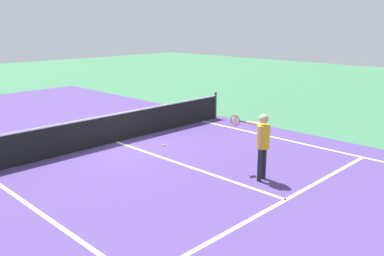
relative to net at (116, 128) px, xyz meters
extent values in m
plane|color=#38724C|center=(0.00, 0.00, -0.49)|extent=(60.00, 60.00, 0.00)
cube|color=#4C387A|center=(0.00, 0.00, -0.49)|extent=(10.62, 24.40, 0.00)
cube|color=white|center=(4.11, -5.95, -0.49)|extent=(0.10, 11.89, 0.01)
cube|color=white|center=(0.00, -6.40, -0.49)|extent=(8.22, 0.10, 0.01)
cube|color=white|center=(0.00, -3.20, -0.49)|extent=(0.10, 6.40, 0.01)
cylinder|color=#33383D|center=(4.89, 0.00, 0.04)|extent=(0.09, 0.09, 1.07)
cube|color=black|center=(0.00, 0.00, -0.04)|extent=(9.78, 0.02, 0.91)
cube|color=white|center=(0.00, 0.00, 0.44)|extent=(9.78, 0.03, 0.05)
cylinder|color=black|center=(0.49, -5.32, -0.08)|extent=(0.11, 0.11, 0.82)
cylinder|color=black|center=(0.71, -5.30, -0.08)|extent=(0.11, 0.11, 0.82)
cylinder|color=gold|center=(0.60, -5.31, 0.62)|extent=(0.32, 0.32, 0.58)
sphere|color=tan|center=(0.60, -5.31, 1.06)|extent=(0.23, 0.23, 0.23)
cylinder|color=tan|center=(0.43, -5.33, 0.63)|extent=(0.08, 0.08, 0.56)
cylinder|color=tan|center=(0.74, -5.01, 0.86)|extent=(0.14, 0.57, 0.08)
cylinder|color=black|center=(0.70, -4.62, 0.86)|extent=(0.05, 0.22, 0.03)
torus|color=red|center=(0.67, -4.38, 0.86)|extent=(0.05, 0.28, 0.28)
cylinder|color=silver|center=(0.67, -4.38, 0.86)|extent=(0.25, 0.03, 0.25)
sphere|color=#CCE033|center=(0.80, -1.44, -0.46)|extent=(0.07, 0.07, 0.07)
camera|label=1|loc=(-7.35, -10.73, 3.29)|focal=38.01mm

